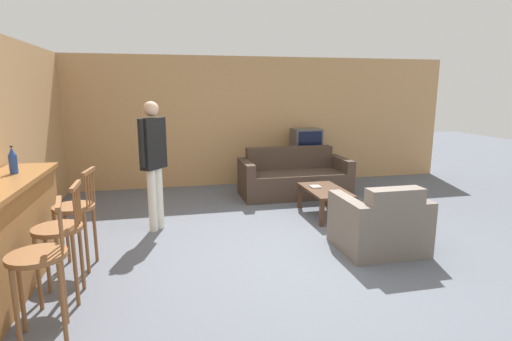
{
  "coord_description": "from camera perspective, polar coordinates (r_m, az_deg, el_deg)",
  "views": [
    {
      "loc": [
        -1.37,
        -4.35,
        1.94
      ],
      "look_at": [
        -0.17,
        0.9,
        0.85
      ],
      "focal_mm": 28.0,
      "sensor_mm": 36.0,
      "label": 1
    }
  ],
  "objects": [
    {
      "name": "tv",
      "position": [
        8.27,
        7.2,
        4.07
      ],
      "size": [
        0.56,
        0.46,
        0.55
      ],
      "color": "#4C4C4C",
      "rests_on": "tv_unit"
    },
    {
      "name": "armchair_near",
      "position": [
        5.15,
        17.25,
        -7.47
      ],
      "size": [
        0.98,
        0.87,
        0.85
      ],
      "color": "#70665B",
      "rests_on": "ground_plane"
    },
    {
      "name": "bar_chair_far",
      "position": [
        4.77,
        -24.36,
        -5.7
      ],
      "size": [
        0.49,
        0.49,
        1.11
      ],
      "color": "brown",
      "rests_on": "ground_plane"
    },
    {
      "name": "wall_back",
      "position": [
        8.24,
        -3.33,
        6.98
      ],
      "size": [
        9.4,
        0.08,
        2.6
      ],
      "color": "tan",
      "rests_on": "ground_plane"
    },
    {
      "name": "tv_unit",
      "position": [
        8.37,
        7.09,
        0.12
      ],
      "size": [
        1.06,
        0.47,
        0.62
      ],
      "color": "#2D2319",
      "rests_on": "ground_plane"
    },
    {
      "name": "bar_chair_near",
      "position": [
        3.57,
        -28.48,
        -11.8
      ],
      "size": [
        0.52,
        0.52,
        1.11
      ],
      "color": "brown",
      "rests_on": "ground_plane"
    },
    {
      "name": "bottle",
      "position": [
        4.91,
        -31.41,
        1.18
      ],
      "size": [
        0.08,
        0.08,
        0.3
      ],
      "color": "#234293",
      "rests_on": "bar_counter"
    },
    {
      "name": "coffee_table",
      "position": [
        6.32,
        9.86,
        -3.17
      ],
      "size": [
        0.57,
        1.04,
        0.43
      ],
      "color": "#472D1E",
      "rests_on": "ground_plane"
    },
    {
      "name": "couch_far",
      "position": [
        7.49,
        5.42,
        -1.15
      ],
      "size": [
        2.0,
        0.91,
        0.87
      ],
      "color": "#423328",
      "rests_on": "ground_plane"
    },
    {
      "name": "ground_plane",
      "position": [
        4.96,
        4.28,
        -11.63
      ],
      "size": [
        24.0,
        24.0,
        0.0
      ],
      "primitive_type": "plane",
      "color": "#565B66"
    },
    {
      "name": "person_by_window",
      "position": [
        5.64,
        -14.43,
        1.84
      ],
      "size": [
        0.37,
        0.41,
        1.79
      ],
      "color": "silver",
      "rests_on": "ground_plane"
    },
    {
      "name": "wall_left",
      "position": [
        6.07,
        -31.11,
        3.74
      ],
      "size": [
        0.08,
        8.75,
        2.6
      ],
      "color": "tan",
      "rests_on": "ground_plane"
    },
    {
      "name": "book_on_table",
      "position": [
        6.39,
        8.48,
        -2.3
      ],
      "size": [
        0.16,
        0.17,
        0.02
      ],
      "color": "#B7AD99",
      "rests_on": "coffee_table"
    },
    {
      "name": "bar_chair_mid",
      "position": [
        4.13,
        -26.22,
        -8.49
      ],
      "size": [
        0.44,
        0.44,
        1.11
      ],
      "color": "brown",
      "rests_on": "ground_plane"
    }
  ]
}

